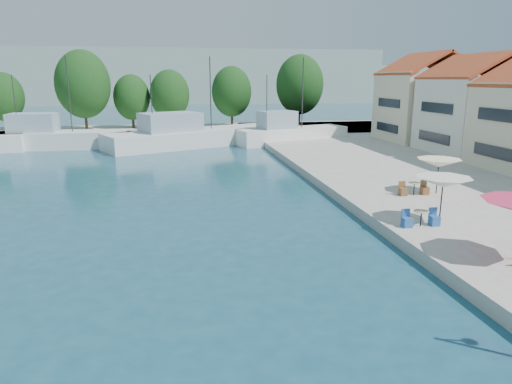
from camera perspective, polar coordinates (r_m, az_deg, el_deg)
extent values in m
cube|color=#9F9890|center=(64.26, -13.97, 7.24)|extent=(90.00, 16.00, 0.60)
cube|color=#919E95|center=(158.93, -20.15, 13.37)|extent=(180.00, 40.00, 16.00)
cube|color=#919E95|center=(182.04, 3.95, 13.51)|extent=(140.00, 40.00, 12.00)
cube|color=silver|center=(47.69, 25.74, 8.67)|extent=(8.00, 8.50, 7.00)
pyramid|color=#A53224|center=(47.62, 26.43, 15.01)|extent=(8.40, 8.80, 1.80)
cube|color=beige|center=(55.23, 20.33, 9.98)|extent=(8.60, 8.50, 7.50)
pyramid|color=#A53224|center=(55.20, 20.84, 15.72)|extent=(9.00, 8.80, 1.80)
cube|color=silver|center=(54.60, -23.48, 5.80)|extent=(15.80, 4.29, 2.20)
cube|color=#8B9CAC|center=(55.01, -26.10, 7.79)|extent=(4.76, 3.21, 2.00)
cylinder|color=#2D2D2D|center=(53.85, -22.36, 11.27)|extent=(0.12, 0.12, 8.00)
cylinder|color=#2D2D2D|center=(55.35, -27.90, 9.71)|extent=(0.10, 0.10, 6.00)
cube|color=silver|center=(52.56, -7.52, 6.55)|extent=(20.65, 13.31, 2.20)
cube|color=#8B9CAC|center=(51.02, -10.66, 8.59)|extent=(7.24, 6.24, 2.00)
cylinder|color=#2D2D2D|center=(53.12, -5.71, 12.20)|extent=(0.12, 0.12, 8.00)
cylinder|color=#2D2D2D|center=(50.08, -12.92, 10.68)|extent=(0.10, 0.10, 6.00)
cube|color=white|center=(54.21, 4.50, 6.85)|extent=(13.93, 7.26, 2.20)
cube|color=#8B9CAC|center=(52.97, 2.65, 9.00)|extent=(4.66, 3.75, 2.00)
cylinder|color=#2D2D2D|center=(54.53, 5.85, 12.24)|extent=(0.12, 0.12, 8.00)
cylinder|color=#2D2D2D|center=(52.18, 1.36, 11.14)|extent=(0.10, 0.10, 6.00)
cylinder|color=#3F2B19|center=(70.92, -28.77, 8.18)|extent=(0.36, 0.36, 3.41)
ellipsoid|color=#123914|center=(70.78, -29.03, 10.37)|extent=(5.19, 5.19, 6.49)
cylinder|color=#3F2B19|center=(66.00, -20.54, 9.24)|extent=(0.36, 0.36, 4.67)
ellipsoid|color=#123914|center=(65.85, -20.82, 12.48)|extent=(7.10, 7.10, 8.87)
cylinder|color=#3F2B19|center=(67.09, -15.13, 9.11)|extent=(0.36, 0.36, 3.28)
ellipsoid|color=#123914|center=(66.94, -15.28, 11.35)|extent=(4.99, 4.99, 6.24)
cylinder|color=#3F2B19|center=(65.79, -10.63, 9.39)|extent=(0.36, 0.36, 3.58)
ellipsoid|color=#123914|center=(65.63, -10.74, 11.88)|extent=(5.44, 5.44, 6.80)
cylinder|color=#3F2B19|center=(68.24, -3.03, 9.86)|extent=(0.36, 0.36, 3.82)
ellipsoid|color=#123914|center=(68.09, -3.07, 12.42)|extent=(5.80, 5.80, 7.25)
cylinder|color=#3F2B19|center=(69.20, 5.42, 10.19)|extent=(0.36, 0.36, 4.57)
ellipsoid|color=#123914|center=(69.06, 5.49, 13.21)|extent=(6.94, 6.94, 8.68)
cylinder|color=black|center=(23.55, 22.15, -0.95)|extent=(0.06, 0.06, 2.27)
cone|color=silver|center=(23.35, 22.35, 1.15)|extent=(2.67, 2.67, 0.50)
cylinder|color=black|center=(29.69, 21.75, 1.86)|extent=(0.06, 0.06, 2.12)
cone|color=#F2E5BC|center=(29.54, 21.89, 3.40)|extent=(2.64, 2.64, 0.50)
cylinder|color=black|center=(22.87, 19.92, -3.17)|extent=(0.06, 0.06, 0.74)
cylinder|color=#BEB08B|center=(22.77, 20.00, -2.28)|extent=(0.70, 0.70, 0.04)
cube|color=#2858A1|center=(23.26, 21.39, -3.38)|extent=(0.42, 0.42, 0.46)
cube|color=#2858A1|center=(22.57, 18.34, -3.63)|extent=(0.42, 0.42, 0.46)
cylinder|color=black|center=(28.86, 19.15, 0.36)|extent=(0.06, 0.06, 0.74)
cylinder|color=#BEB08B|center=(28.78, 19.20, 1.07)|extent=(0.70, 0.70, 0.04)
cube|color=brown|center=(29.24, 20.32, 0.14)|extent=(0.42, 0.42, 0.46)
cube|color=brown|center=(28.56, 17.89, 0.03)|extent=(0.42, 0.42, 0.46)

